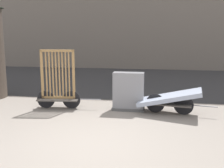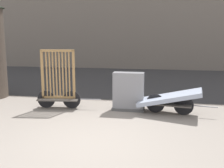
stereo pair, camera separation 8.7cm
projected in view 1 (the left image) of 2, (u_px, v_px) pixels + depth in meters
name	position (u px, v px, depth m)	size (l,w,h in m)	color
ground_plane	(92.00, 144.00, 5.52)	(60.00, 60.00, 0.00)	gray
road_strip	(131.00, 80.00, 13.78)	(56.00, 9.21, 0.01)	#38383A
bike_cart_with_bedframe	(58.00, 87.00, 8.16)	(2.01, 0.69, 1.84)	#4C4742
bike_cart_with_mattress	(170.00, 99.00, 7.64)	(2.27, 1.15, 0.76)	#4C4742
utility_cabinet	(128.00, 93.00, 7.98)	(0.98, 0.42, 1.17)	#4C4C4C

